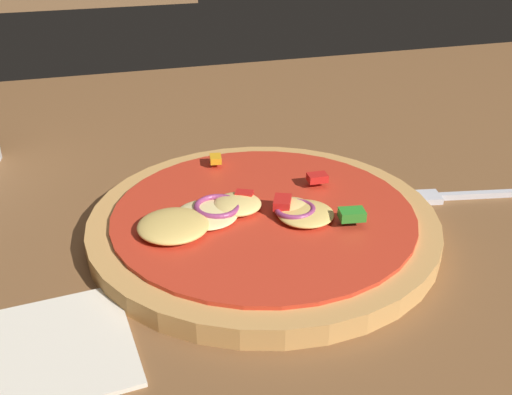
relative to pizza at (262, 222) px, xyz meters
The scene contains 4 objects.
dining_table 0.05m from the pizza, 78.27° to the right, with size 1.21×1.00×0.04m.
pizza is the anchor object (origin of this frame).
fork 0.18m from the pizza, ahead, with size 0.17×0.04×0.01m.
napkin 0.20m from the pizza, 152.38° to the right, with size 0.15×0.11×0.00m.
Camera 1 is at (-0.12, -0.34, 0.27)m, focal length 42.51 mm.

